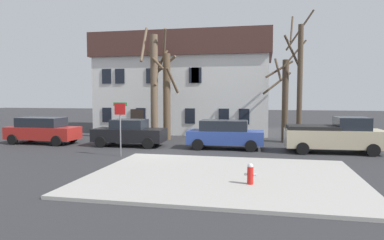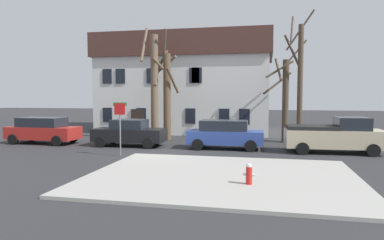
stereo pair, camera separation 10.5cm
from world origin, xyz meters
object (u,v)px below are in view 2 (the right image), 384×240
car_black_sedan (129,133)px  pickup_truck_beige (334,136)px  tree_bare_mid (166,93)px  tree_bare_far (285,95)px  fire_hydrant (249,173)px  building_main (188,84)px  tree_bare_end (300,79)px  car_blue_wagon (225,134)px  car_red_wagon (43,130)px  street_sign_pole (120,119)px  tree_bare_near (155,84)px

car_black_sedan → pickup_truck_beige: pickup_truck_beige is taller
tree_bare_mid → pickup_truck_beige: bearing=-18.2°
tree_bare_far → fire_hydrant: size_ratio=9.72×
building_main → tree_bare_mid: 6.95m
tree_bare_end → car_blue_wagon: bearing=-142.6°
pickup_truck_beige → car_red_wagon: bearing=-179.8°
tree_bare_mid → tree_bare_end: size_ratio=0.73×
car_black_sedan → fire_hydrant: (7.95, -8.54, -0.35)m
tree_bare_far → pickup_truck_beige: 5.50m
pickup_truck_beige → fire_hydrant: (-4.31, -8.51, -0.47)m
car_red_wagon → car_black_sedan: (6.13, 0.10, -0.06)m
tree_bare_end → fire_hydrant: tree_bare_end is taller
tree_bare_end → car_blue_wagon: size_ratio=1.98×
car_blue_wagon → street_sign_pole: street_sign_pole is taller
car_blue_wagon → fire_hydrant: car_blue_wagon is taller
tree_bare_far → tree_bare_end: (0.89, -0.73, 1.07)m
car_red_wagon → street_sign_pole: bearing=-26.2°
tree_bare_end → fire_hydrant: bearing=-102.5°
tree_bare_near → car_red_wagon: 8.17m
tree_bare_near → pickup_truck_beige: size_ratio=1.52×
building_main → tree_bare_end: bearing=-36.8°
car_red_wagon → car_blue_wagon: bearing=0.9°
tree_bare_mid → street_sign_pole: bearing=-93.6°
pickup_truck_beige → street_sign_pole: 11.91m
tree_bare_near → fire_hydrant: 14.19m
building_main → street_sign_pole: (-0.48, -14.04, -2.28)m
tree_bare_far → street_sign_pole: (-8.79, -7.90, -1.23)m
tree_bare_near → fire_hydrant: (7.27, -11.66, -3.54)m
building_main → car_blue_wagon: building_main is taller
building_main → car_black_sedan: size_ratio=3.29×
building_main → car_red_wagon: size_ratio=3.12×
tree_bare_end → tree_bare_mid: bearing=-179.9°
fire_hydrant → tree_bare_far: bearing=82.1°
car_black_sedan → car_red_wagon: bearing=-179.1°
tree_bare_near → tree_bare_far: 9.17m
tree_bare_near → pickup_truck_beige: (11.58, -3.15, -3.07)m
car_blue_wagon → street_sign_pole: bearing=-144.3°
pickup_truck_beige → fire_hydrant: 9.55m
building_main → tree_bare_mid: bearing=-90.3°
car_black_sedan → street_sign_pole: size_ratio=1.60×
car_black_sedan → car_blue_wagon: (6.08, 0.10, 0.05)m
tree_bare_far → car_red_wagon: size_ratio=1.50×
car_red_wagon → car_blue_wagon: size_ratio=1.05×
car_blue_wagon → pickup_truck_beige: bearing=-1.2°
car_blue_wagon → building_main: bearing=114.2°
tree_bare_mid → pickup_truck_beige: 11.70m
tree_bare_near → street_sign_pole: (0.26, -6.71, -2.05)m
building_main → tree_bare_mid: size_ratio=2.27×
pickup_truck_beige → tree_bare_near: bearing=164.8°
tree_bare_mid → car_black_sedan: bearing=-111.5°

